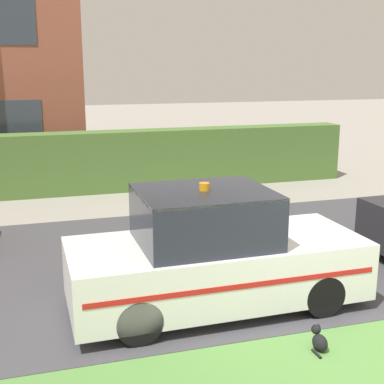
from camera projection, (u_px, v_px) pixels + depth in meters
ground_plane at (368, 357)px, 6.10m from camera, size 80.00×80.00×0.00m
road_strip at (246, 252)px, 9.49m from camera, size 28.00×5.82×0.01m
lawn_verge at (382, 370)px, 5.85m from camera, size 28.00×1.99×0.01m
garden_hedge at (125, 161)px, 14.08m from camera, size 12.36×0.73×1.57m
police_car at (213, 255)px, 7.22m from camera, size 4.00×1.67×1.75m
cat at (319, 340)px, 6.24m from camera, size 0.18×0.33×0.29m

